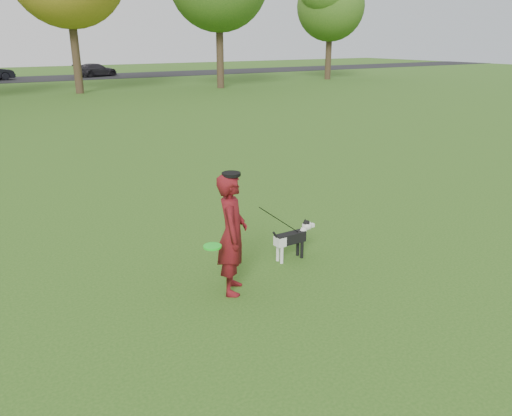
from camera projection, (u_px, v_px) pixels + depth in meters
ground at (238, 268)px, 7.41m from camera, size 120.00×120.00×0.00m
man at (232, 234)px, 6.49m from camera, size 0.65×0.71×1.64m
dog at (293, 236)px, 7.61m from camera, size 0.79×0.16×0.60m
car_right at (96, 70)px, 43.67m from camera, size 4.13×2.76×1.11m
man_held_items at (280, 221)px, 7.09m from camera, size 1.88×0.65×1.25m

